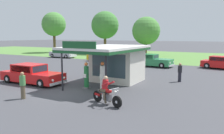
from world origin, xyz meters
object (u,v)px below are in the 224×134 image
object	(u,v)px
bystander_strolling_foreground	(23,85)
bystander_standing_back_lot	(105,60)
motorcycle_with_rider	(106,93)
parked_car_second_row_spare	(223,63)
bystander_admiring_sedan	(180,72)
parked_car_back_row_right	(62,53)
gas_pump_offside	(102,77)
gas_pump_nearside	(86,77)
parked_car_back_row_centre	(150,61)
parked_car_back_row_centre_left	(104,57)
featured_classic_sedan	(32,74)

from	to	relation	value
bystander_strolling_foreground	bystander_standing_back_lot	bearing A→B (deg)	101.66
motorcycle_with_rider	parked_car_second_row_spare	world-z (taller)	motorcycle_with_rider
bystander_admiring_sedan	parked_car_back_row_right	bearing A→B (deg)	153.28
parked_car_back_row_right	bystander_strolling_foreground	size ratio (longest dim) A/B	3.02
gas_pump_offside	bystander_admiring_sedan	bearing A→B (deg)	54.95
motorcycle_with_rider	parked_car_second_row_spare	size ratio (longest dim) A/B	0.42
gas_pump_nearside	parked_car_back_row_centre	bearing A→B (deg)	90.11
parked_car_second_row_spare	bystander_standing_back_lot	world-z (taller)	bystander_standing_back_lot
bystander_strolling_foreground	parked_car_back_row_right	bearing A→B (deg)	126.49
parked_car_back_row_right	parked_car_back_row_centre_left	world-z (taller)	parked_car_back_row_right
gas_pump_nearside	bystander_strolling_foreground	xyz separation A→B (m)	(-1.70, -4.05, -0.00)
gas_pump_nearside	parked_car_back_row_right	world-z (taller)	gas_pump_nearside
motorcycle_with_rider	parked_car_back_row_centre	world-z (taller)	motorcycle_with_rider
motorcycle_with_rider	bystander_standing_back_lot	world-z (taller)	bystander_standing_back_lot
parked_car_back_row_centre_left	parked_car_second_row_spare	bearing A→B (deg)	1.70
parked_car_second_row_spare	parked_car_back_row_centre_left	bearing A→B (deg)	-178.30
bystander_strolling_foreground	parked_car_back_row_centre	bearing A→B (deg)	84.54
motorcycle_with_rider	gas_pump_offside	bearing A→B (deg)	125.31
parked_car_back_row_centre_left	motorcycle_with_rider	bearing A→B (deg)	-58.48
parked_car_second_row_spare	bystander_strolling_foreground	xyz separation A→B (m)	(-9.60, -19.37, 0.19)
gas_pump_nearside	parked_car_second_row_spare	bearing A→B (deg)	62.73
gas_pump_nearside	parked_car_back_row_centre	size ratio (longest dim) A/B	0.34
parked_car_back_row_centre	parked_car_back_row_centre_left	size ratio (longest dim) A/B	0.96
parked_car_back_row_right	gas_pump_nearside	bearing A→B (deg)	-44.50
bystander_admiring_sedan	bystander_standing_back_lot	size ratio (longest dim) A/B	0.94
featured_classic_sedan	bystander_strolling_foreground	size ratio (longest dim) A/B	3.41
motorcycle_with_rider	parked_car_second_row_spare	bearing A→B (deg)	75.29
gas_pump_offside	parked_car_back_row_centre_left	bearing A→B (deg)	120.82
gas_pump_offside	parked_car_back_row_centre	world-z (taller)	gas_pump_offside
parked_car_back_row_centre_left	bystander_strolling_foreground	size ratio (longest dim) A/B	3.50
featured_classic_sedan	bystander_admiring_sedan	distance (m)	11.86
gas_pump_nearside	motorcycle_with_rider	world-z (taller)	gas_pump_nearside
parked_car_back_row_centre	bystander_admiring_sedan	distance (m)	9.48
parked_car_second_row_spare	parked_car_back_row_centre_left	size ratio (longest dim) A/B	0.89
bystander_strolling_foreground	gas_pump_nearside	bearing A→B (deg)	67.21
bystander_admiring_sedan	bystander_standing_back_lot	bearing A→B (deg)	154.14
gas_pump_nearside	gas_pump_offside	size ratio (longest dim) A/B	0.94
parked_car_second_row_spare	featured_classic_sedan	bearing A→B (deg)	-128.59
motorcycle_with_rider	bystander_strolling_foreground	xyz separation A→B (m)	(-4.89, -1.45, 0.19)
parked_car_second_row_spare	bystander_admiring_sedan	bearing A→B (deg)	-105.11
featured_classic_sedan	bystander_standing_back_lot	bearing A→B (deg)	89.28
parked_car_back_row_centre_left	bystander_standing_back_lot	bearing A→B (deg)	-57.44
parked_car_back_row_right	featured_classic_sedan	bearing A→B (deg)	-54.78
parked_car_back_row_centre_left	bystander_standing_back_lot	distance (m)	5.26
parked_car_back_row_right	bystander_standing_back_lot	size ratio (longest dim) A/B	2.97
bystander_strolling_foreground	gas_pump_offside	bearing A→B (deg)	53.07
motorcycle_with_rider	bystander_admiring_sedan	world-z (taller)	motorcycle_with_rider
featured_classic_sedan	parked_car_back_row_centre	distance (m)	14.88
featured_classic_sedan	bystander_standing_back_lot	distance (m)	11.05
motorcycle_with_rider	parked_car_back_row_right	distance (m)	28.24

